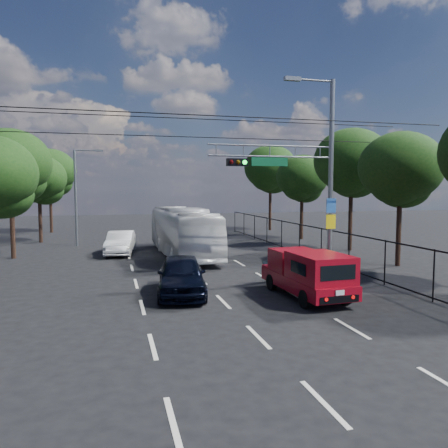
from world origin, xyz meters
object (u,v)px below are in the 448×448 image
object	(u,v)px
red_pickup	(307,272)
signal_mast	(308,168)
navy_hatchback	(182,275)
white_bus	(183,232)
white_van	(121,243)

from	to	relation	value
red_pickup	signal_mast	bearing A→B (deg)	64.90
signal_mast	navy_hatchback	world-z (taller)	signal_mast
red_pickup	white_bus	distance (m)	12.13
white_bus	navy_hatchback	bearing A→B (deg)	-101.73
navy_hatchback	white_van	distance (m)	11.83
navy_hatchback	white_bus	distance (m)	10.22
signal_mast	white_van	bearing A→B (deg)	133.66
white_bus	red_pickup	bearing A→B (deg)	-77.93
white_van	navy_hatchback	bearing A→B (deg)	-71.65
signal_mast	navy_hatchback	xyz separation A→B (m)	(-6.62, -2.47, -4.46)
red_pickup	navy_hatchback	xyz separation A→B (m)	(-4.67, 1.69, -0.20)
signal_mast	white_van	size ratio (longest dim) A/B	2.12
navy_hatchback	white_van	size ratio (longest dim) A/B	1.03
signal_mast	white_bus	size ratio (longest dim) A/B	0.87
white_bus	signal_mast	bearing A→B (deg)	-59.18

